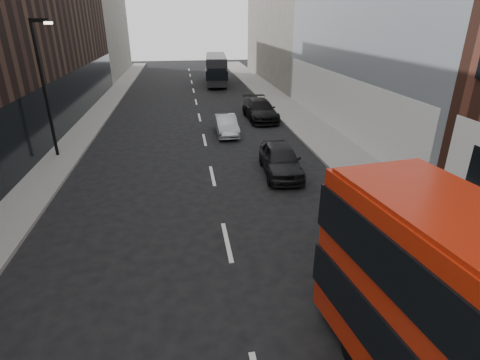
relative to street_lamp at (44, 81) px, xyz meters
name	(u,v)px	position (x,y,z in m)	size (l,w,h in m)	color
sidewalk_right	(296,116)	(15.72, 7.00, -4.11)	(3.00, 80.00, 0.15)	slate
sidewalk_left	(90,124)	(0.22, 7.00, -4.11)	(2.00, 80.00, 0.15)	slate
building_left_mid	(42,20)	(-3.28, 12.00, 2.82)	(5.00, 24.00, 14.00)	black
building_left_far	(98,24)	(-3.28, 34.00, 2.32)	(5.00, 20.00, 13.00)	#625D57
street_lamp	(44,81)	(0.00, 0.00, 0.00)	(1.06, 0.22, 7.00)	black
grey_bus	(216,69)	(11.11, 24.27, -2.45)	(3.12, 10.11, 3.23)	black
car_a	(281,159)	(11.59, -4.19, -3.43)	(1.77, 4.40, 1.50)	black
car_b	(226,125)	(9.74, 3.07, -3.55)	(1.33, 3.83, 1.26)	#999DA2
car_c	(260,110)	(12.78, 6.65, -3.43)	(2.09, 5.15, 1.49)	black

